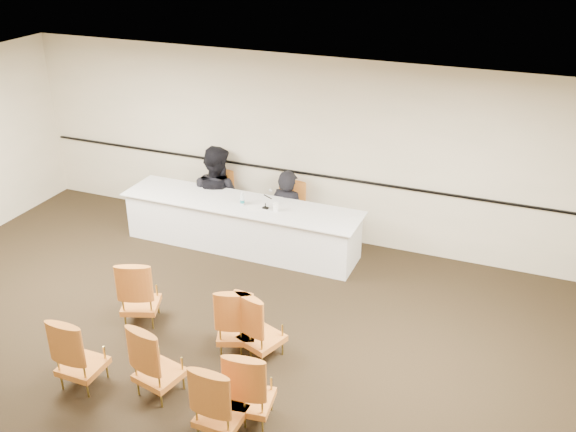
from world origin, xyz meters
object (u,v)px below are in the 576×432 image
object	(u,v)px
panelist_main	(288,220)
aud_chair_front_right	(261,323)
panelist_main_chair	(288,212)
aud_chair_extra	(250,384)
drinking_glass	(241,201)
aud_chair_back_left	(80,350)
aud_chair_back_right	(220,399)
microphone	(265,200)
coffee_cup	(276,207)
aud_chair_front_left	(139,290)
aud_chair_back_mid	(158,358)
water_bottle	(242,198)
panelist_second_chair	(217,199)
panel_table	(241,225)
panelist_second	(217,200)
aud_chair_front_mid	(236,318)

from	to	relation	value
panelist_main	aud_chair_front_right	world-z (taller)	panelist_main
panelist_main_chair	aud_chair_extra	bearing A→B (deg)	-73.05
drinking_glass	aud_chair_back_left	bearing A→B (deg)	-94.33
aud_chair_front_right	aud_chair_back_right	size ratio (longest dim) A/B	1.00
microphone	coffee_cup	bearing A→B (deg)	1.20
aud_chair_front_right	aud_chair_extra	distance (m)	1.09
microphone	aud_chair_front_left	distance (m)	2.49
microphone	aud_chair_extra	bearing A→B (deg)	-58.95
microphone	aud_chair_back_mid	xyz separation A→B (m)	(0.20, -3.44, -0.45)
water_bottle	microphone	bearing A→B (deg)	2.79
panelist_second_chair	microphone	world-z (taller)	microphone
panel_table	drinking_glass	world-z (taller)	drinking_glass
water_bottle	panelist_second	bearing A→B (deg)	141.17
aud_chair_back_right	aud_chair_extra	world-z (taller)	same
panel_table	water_bottle	xyz separation A→B (m)	(0.07, -0.07, 0.51)
aud_chair_back_left	aud_chair_extra	size ratio (longest dim) A/B	1.00
panelist_main	coffee_cup	distance (m)	0.83
panelist_second	aud_chair_front_left	distance (m)	2.98
panelist_second_chair	panelist_main_chair	bearing A→B (deg)	-0.00
panelist_main_chair	aud_chair_front_left	xyz separation A→B (m)	(-0.91, -2.94, 0.00)
panelist_second	panelist_second_chair	world-z (taller)	panelist_second
panelist_second	aud_chair_extra	bearing A→B (deg)	134.24
panelist_main_chair	coffee_cup	distance (m)	0.75
panelist_main_chair	aud_chair_front_right	distance (m)	3.15
aud_chair_back_right	aud_chair_front_mid	bearing A→B (deg)	110.75
water_bottle	aud_chair_front_left	distance (m)	2.38
aud_chair_front_left	aud_chair_extra	world-z (taller)	same
panelist_main_chair	aud_chair_front_left	size ratio (longest dim) A/B	1.00
water_bottle	aud_chair_back_mid	xyz separation A→B (m)	(0.59, -3.42, -0.42)
panelist_second_chair	drinking_glass	size ratio (longest dim) A/B	9.50
panelist_main_chair	coffee_cup	bearing A→B (deg)	-84.11
panelist_second_chair	aud_chair_back_mid	xyz separation A→B (m)	(1.39, -4.07, 0.00)
panelist_main	aud_chair_extra	xyz separation A→B (m)	(1.21, -4.06, 0.14)
aud_chair_back_mid	aud_chair_back_right	bearing A→B (deg)	-6.84
panel_table	aud_chair_front_mid	bearing A→B (deg)	-65.12
panelist_main_chair	drinking_glass	xyz separation A→B (m)	(-0.54, -0.60, 0.36)
panelist_second_chair	aud_chair_front_right	xyz separation A→B (m)	(2.19, -3.03, 0.00)
aud_chair_front_left	aud_chair_back_left	world-z (taller)	same
panelist_second	aud_chair_front_left	size ratio (longest dim) A/B	2.07
panel_table	aud_chair_extra	xyz separation A→B (m)	(1.79, -3.49, 0.08)
panel_table	aud_chair_front_mid	xyz separation A→B (m)	(1.12, -2.46, 0.08)
water_bottle	aud_chair_back_left	xyz separation A→B (m)	(-0.31, -3.62, -0.42)
drinking_glass	aud_chair_back_left	distance (m)	3.69
panelist_main_chair	aud_chair_back_left	size ratio (longest dim) A/B	1.00
coffee_cup	aud_chair_extra	size ratio (longest dim) A/B	0.15
drinking_glass	aud_chair_front_mid	distance (m)	2.69
water_bottle	aud_chair_back_left	world-z (taller)	water_bottle
panelist_second_chair	coffee_cup	distance (m)	1.57
panelist_second	aud_chair_back_mid	size ratio (longest dim) A/B	2.07
panelist_second	coffee_cup	xyz separation A→B (m)	(1.38, -0.66, 0.40)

